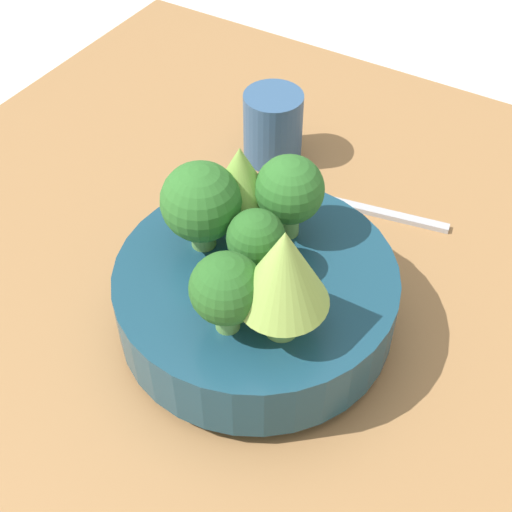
# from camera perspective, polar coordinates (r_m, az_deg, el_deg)

# --- Properties ---
(ground_plane) EXTENTS (6.00, 6.00, 0.00)m
(ground_plane) POSITION_cam_1_polar(r_m,az_deg,el_deg) (0.69, 3.34, -6.08)
(ground_plane) COLOR silver
(table) EXTENTS (0.97, 0.88, 0.03)m
(table) POSITION_cam_1_polar(r_m,az_deg,el_deg) (0.68, 3.40, -5.29)
(table) COLOR #9E7042
(table) RESTS_ON ground_plane
(bowl) EXTENTS (0.24, 0.24, 0.07)m
(bowl) POSITION_cam_1_polar(r_m,az_deg,el_deg) (0.63, -0.00, -3.25)
(bowl) COLOR navy
(bowl) RESTS_ON table
(romanesco_piece_near) EXTENTS (0.06, 0.06, 0.09)m
(romanesco_piece_near) POSITION_cam_1_polar(r_m,az_deg,el_deg) (0.60, -1.27, 6.22)
(romanesco_piece_near) COLOR #7AB256
(romanesco_piece_near) RESTS_ON bowl
(romanesco_piece_far) EXTENTS (0.07, 0.07, 0.11)m
(romanesco_piece_far) POSITION_cam_1_polar(r_m,az_deg,el_deg) (0.51, 2.23, -1.23)
(romanesco_piece_far) COLOR #7AB256
(romanesco_piece_far) RESTS_ON bowl
(broccoli_floret_front) EXTENTS (0.06, 0.06, 0.08)m
(broccoli_floret_front) POSITION_cam_1_polar(r_m,az_deg,el_deg) (0.60, 2.69, 5.22)
(broccoli_floret_front) COLOR #6BA34C
(broccoli_floret_front) RESTS_ON bowl
(broccoli_floret_right) EXTENTS (0.07, 0.07, 0.08)m
(broccoli_floret_right) POSITION_cam_1_polar(r_m,az_deg,el_deg) (0.60, -4.42, 4.27)
(broccoli_floret_right) COLOR #609347
(broccoli_floret_right) RESTS_ON bowl
(broccoli_floret_center) EXTENTS (0.05, 0.05, 0.07)m
(broccoli_floret_center) POSITION_cam_1_polar(r_m,az_deg,el_deg) (0.58, -0.00, 1.14)
(broccoli_floret_center) COLOR #6BA34C
(broccoli_floret_center) RESTS_ON bowl
(broccoli_floret_back) EXTENTS (0.06, 0.06, 0.07)m
(broccoli_floret_back) POSITION_cam_1_polar(r_m,az_deg,el_deg) (0.53, -2.39, -2.72)
(broccoli_floret_back) COLOR #6BA34C
(broccoli_floret_back) RESTS_ON bowl
(cup) EXTENTS (0.07, 0.07, 0.08)m
(cup) POSITION_cam_1_polar(r_m,az_deg,el_deg) (0.81, 1.36, 10.31)
(cup) COLOR #33567F
(cup) RESTS_ON table
(fork) EXTENTS (0.18, 0.04, 0.01)m
(fork) POSITION_cam_1_polar(r_m,az_deg,el_deg) (0.77, 8.78, 3.71)
(fork) COLOR #B2B2B7
(fork) RESTS_ON table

